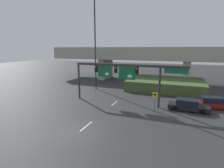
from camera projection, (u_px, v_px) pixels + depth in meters
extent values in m
plane|color=#2D2D30|center=(81.00, 131.00, 16.33)|extent=(160.00, 160.00, 0.00)
cube|color=silver|center=(86.00, 126.00, 17.30)|extent=(0.14, 2.40, 0.01)
cube|color=silver|center=(115.00, 103.00, 24.58)|extent=(0.14, 2.40, 0.01)
cube|color=silver|center=(130.00, 91.00, 31.86)|extent=(0.14, 2.40, 0.01)
cube|color=silver|center=(140.00, 83.00, 39.13)|extent=(0.14, 2.40, 0.01)
cube|color=silver|center=(146.00, 77.00, 46.41)|extent=(0.14, 2.40, 0.01)
cylinder|color=#2D2D30|center=(79.00, 81.00, 26.52)|extent=(0.28, 0.28, 5.51)
cylinder|color=#2D2D30|center=(159.00, 87.00, 22.25)|extent=(0.28, 0.28, 5.51)
cube|color=#2D2D30|center=(128.00, 65.00, 23.26)|extent=(15.28, 0.32, 0.32)
cube|color=black|center=(96.00, 69.00, 25.06)|extent=(0.40, 0.28, 0.95)
sphere|color=orange|center=(96.00, 67.00, 24.86)|extent=(0.22, 0.22, 0.22)
sphere|color=black|center=(96.00, 70.00, 24.95)|extent=(0.22, 0.22, 0.22)
cube|color=black|center=(116.00, 69.00, 23.99)|extent=(0.40, 0.28, 0.95)
sphere|color=orange|center=(115.00, 68.00, 23.79)|extent=(0.22, 0.22, 0.22)
sphere|color=black|center=(115.00, 71.00, 23.88)|extent=(0.22, 0.22, 0.22)
cube|color=black|center=(137.00, 70.00, 22.93)|extent=(0.40, 0.28, 0.95)
sphere|color=orange|center=(137.00, 69.00, 22.73)|extent=(0.22, 0.22, 0.22)
sphere|color=black|center=(137.00, 72.00, 22.81)|extent=(0.22, 0.22, 0.22)
cube|color=#115B38|center=(105.00, 71.00, 24.55)|extent=(2.11, 0.08, 1.58)
cube|color=white|center=(107.00, 74.00, 24.45)|extent=(0.53, 0.03, 0.35)
cube|color=#115B38|center=(127.00, 73.00, 23.40)|extent=(2.36, 0.08, 1.75)
cube|color=white|center=(130.00, 76.00, 23.28)|extent=(0.59, 0.03, 0.38)
cube|color=#115B38|center=(176.00, 71.00, 21.11)|extent=(2.77, 0.07, 0.64)
cylinder|color=#4C4C4C|center=(155.00, 101.00, 21.60)|extent=(0.08, 0.08, 2.34)
cube|color=yellow|center=(155.00, 95.00, 21.39)|extent=(0.60, 0.03, 0.60)
cube|color=black|center=(155.00, 95.00, 21.37)|extent=(0.33, 0.01, 0.21)
cylinder|color=#2D2D30|center=(95.00, 41.00, 31.40)|extent=(0.24, 0.24, 17.74)
cube|color=#A39E93|center=(143.00, 55.00, 40.49)|extent=(44.62, 7.68, 1.94)
cube|color=#A39E93|center=(140.00, 49.00, 36.89)|extent=(44.62, 0.40, 0.90)
cube|color=#A39E93|center=(106.00, 69.00, 44.59)|extent=(1.40, 6.15, 5.00)
cube|color=#A39E93|center=(186.00, 72.00, 37.79)|extent=(1.40, 6.15, 5.00)
cube|color=#42562D|center=(165.00, 84.00, 33.00)|extent=(13.47, 9.54, 1.84)
cube|color=black|center=(188.00, 107.00, 21.60)|extent=(4.84, 1.98, 0.57)
cube|color=black|center=(187.00, 102.00, 21.55)|extent=(2.55, 1.70, 0.68)
cylinder|color=black|center=(201.00, 108.00, 21.72)|extent=(0.65, 0.25, 0.64)
cylinder|color=black|center=(202.00, 112.00, 20.34)|extent=(0.65, 0.25, 0.64)
cylinder|color=black|center=(176.00, 105.00, 22.91)|extent=(0.65, 0.25, 0.64)
cylinder|color=black|center=(175.00, 108.00, 21.52)|extent=(0.65, 0.25, 0.64)
cube|color=maroon|center=(213.00, 104.00, 22.59)|extent=(4.89, 2.45, 0.59)
cube|color=black|center=(212.00, 100.00, 22.51)|extent=(2.64, 1.97, 0.69)
cylinder|color=black|center=(223.00, 104.00, 23.05)|extent=(0.66, 0.30, 0.64)
cylinder|color=black|center=(199.00, 103.00, 23.73)|extent=(0.66, 0.30, 0.64)
cylinder|color=black|center=(202.00, 106.00, 22.19)|extent=(0.66, 0.30, 0.64)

